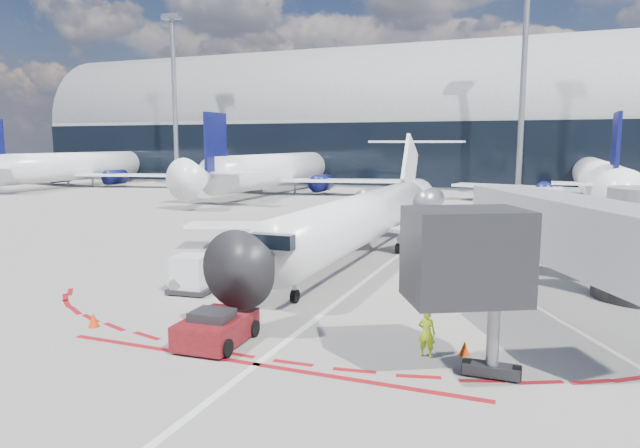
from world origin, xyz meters
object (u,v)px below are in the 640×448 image
at_px(regional_jet, 368,215).
at_px(ramp_worker, 427,333).
at_px(pushback_tug, 216,328).
at_px(uld_container, 191,274).

bearing_deg(regional_jet, ramp_worker, -66.75).
height_order(pushback_tug, uld_container, uld_container).
bearing_deg(pushback_tug, ramp_worker, 8.61).
xyz_separation_m(ramp_worker, uld_container, (-11.29, 3.83, 0.08)).
bearing_deg(pushback_tug, regional_jet, 85.51).
xyz_separation_m(pushback_tug, ramp_worker, (6.80, 1.38, 0.24)).
distance_m(regional_jet, uld_container, 12.09).
xyz_separation_m(regional_jet, uld_container, (-4.96, -10.91, -1.60)).
distance_m(regional_jet, ramp_worker, 16.13).
bearing_deg(regional_jet, pushback_tug, -91.66).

